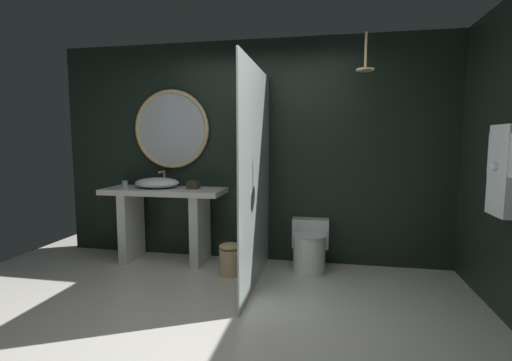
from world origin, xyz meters
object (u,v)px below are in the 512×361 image
Objects in this scene: toilet at (310,246)px; waste_bin at (230,259)px; vessel_sink at (157,183)px; round_wall_mirror at (171,129)px; tumbler_cup at (125,184)px; hanging_bathrobe at (505,167)px; rain_shower_head at (365,65)px; tissue_box at (193,185)px.

toilet reaches higher than waste_bin.
vessel_sink is 0.68m from round_wall_mirror.
tumbler_cup is 3.82m from hanging_bathrobe.
toilet is (2.20, 0.04, -0.65)m from tumbler_cup.
rain_shower_head is (2.23, -0.37, 0.61)m from round_wall_mirror.
toilet is at bearing 21.10° from waste_bin.
tumbler_cup is 1.59m from waste_bin.
tissue_box is 0.77m from round_wall_mirror.
waste_bin is at bearing -18.09° from vessel_sink.
toilet is 0.90m from waste_bin.
hanging_bathrobe is (3.29, -0.97, 0.30)m from vessel_sink.
tissue_box is at bearing 174.94° from rain_shower_head.
vessel_sink is 0.45m from tissue_box.
tissue_box is 2.27m from rain_shower_head.
waste_bin is (0.97, -0.32, -0.76)m from vessel_sink.
vessel_sink is 6.36× the size of tumbler_cup.
vessel_sink is 0.95× the size of toilet.
tissue_box is at bearing 179.39° from toilet.
round_wall_mirror is 1.74m from waste_bin.
round_wall_mirror is at bearing 170.47° from rain_shower_head.
hanging_bathrobe is at bearing -19.02° from tissue_box.
hanging_bathrobe is 1.37× the size of toilet.
tissue_box is (0.44, 0.02, -0.02)m from vessel_sink.
rain_shower_head is at bearing -2.40° from tumbler_cup.
tumbler_cup reaches higher than waste_bin.
rain_shower_head is 1.99m from toilet.
round_wall_mirror reaches higher than tumbler_cup.
rain_shower_head is (2.72, -0.11, 1.26)m from tumbler_cup.
tumbler_cup is 0.62× the size of tissue_box.
rain_shower_head is 0.49× the size of hanging_bathrobe.
tissue_box is 3.03m from hanging_bathrobe.
rain_shower_head reaches higher than round_wall_mirror.
rain_shower_head is 1.58m from hanging_bathrobe.
hanging_bathrobe is at bearing -14.14° from tumbler_cup.
hanging_bathrobe is at bearing -16.33° from vessel_sink.
hanging_bathrobe is at bearing -40.10° from rain_shower_head.
round_wall_mirror is at bearing 149.07° from tissue_box.
rain_shower_head reaches higher than vessel_sink.
tumbler_cup is at bearing -152.48° from round_wall_mirror.
tissue_box is at bearing 3.56° from tumbler_cup.
vessel_sink is at bearing 176.33° from rain_shower_head.
round_wall_mirror is 2.16m from toilet.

